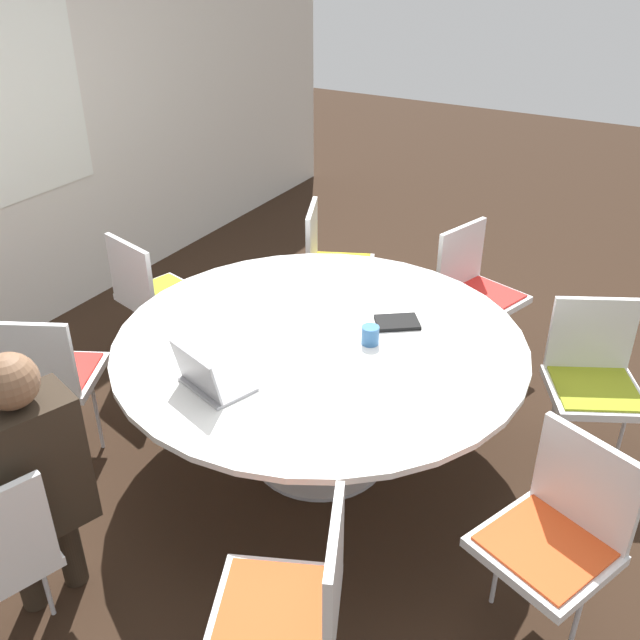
{
  "coord_description": "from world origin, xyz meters",
  "views": [
    {
      "loc": [
        -2.54,
        -1.45,
        2.48
      ],
      "look_at": [
        0.0,
        0.0,
        0.82
      ],
      "focal_mm": 40.0,
      "sensor_mm": 36.0,
      "label": 1
    }
  ],
  "objects_px": {
    "chair_2": "(558,528)",
    "chair_7": "(47,371)",
    "chair_6": "(152,290)",
    "laptop": "(209,379)",
    "coffee_cup": "(370,335)",
    "chair_4": "(475,285)",
    "person_0": "(32,471)",
    "chair_1": "(295,601)",
    "spiral_notebook": "(397,322)",
    "chair_3": "(594,373)",
    "chair_5": "(331,258)"
  },
  "relations": [
    {
      "from": "laptop",
      "to": "coffee_cup",
      "type": "bearing_deg",
      "value": -104.0
    },
    {
      "from": "chair_4",
      "to": "spiral_notebook",
      "type": "distance_m",
      "value": 1.02
    },
    {
      "from": "chair_6",
      "to": "coffee_cup",
      "type": "xyz_separation_m",
      "value": [
        -0.2,
        -1.55,
        0.24
      ]
    },
    {
      "from": "coffee_cup",
      "to": "chair_6",
      "type": "bearing_deg",
      "value": 82.69
    },
    {
      "from": "chair_6",
      "to": "laptop",
      "type": "distance_m",
      "value": 1.45
    },
    {
      "from": "spiral_notebook",
      "to": "person_0",
      "type": "bearing_deg",
      "value": 156.3
    },
    {
      "from": "chair_7",
      "to": "chair_4",
      "type": "bearing_deg",
      "value": 25.81
    },
    {
      "from": "chair_4",
      "to": "chair_5",
      "type": "height_order",
      "value": "same"
    },
    {
      "from": "chair_7",
      "to": "person_0",
      "type": "bearing_deg",
      "value": -69.38
    },
    {
      "from": "chair_4",
      "to": "person_0",
      "type": "height_order",
      "value": "person_0"
    },
    {
      "from": "chair_1",
      "to": "chair_5",
      "type": "distance_m",
      "value": 2.7
    },
    {
      "from": "person_0",
      "to": "chair_3",
      "type": "bearing_deg",
      "value": -20.86
    },
    {
      "from": "chair_2",
      "to": "chair_4",
      "type": "bearing_deg",
      "value": -39.67
    },
    {
      "from": "person_0",
      "to": "spiral_notebook",
      "type": "height_order",
      "value": "person_0"
    },
    {
      "from": "person_0",
      "to": "coffee_cup",
      "type": "bearing_deg",
      "value": -7.69
    },
    {
      "from": "chair_5",
      "to": "spiral_notebook",
      "type": "xyz_separation_m",
      "value": [
        -0.9,
        -0.87,
        0.21
      ]
    },
    {
      "from": "chair_3",
      "to": "laptop",
      "type": "xyz_separation_m",
      "value": [
        -1.27,
        1.37,
        0.25
      ]
    },
    {
      "from": "chair_6",
      "to": "coffee_cup",
      "type": "relative_size",
      "value": 9.66
    },
    {
      "from": "chair_3",
      "to": "chair_4",
      "type": "relative_size",
      "value": 1.0
    },
    {
      "from": "person_0",
      "to": "chair_1",
      "type": "bearing_deg",
      "value": -65.17
    },
    {
      "from": "chair_1",
      "to": "chair_5",
      "type": "xyz_separation_m",
      "value": [
        2.42,
        1.2,
        0.0
      ]
    },
    {
      "from": "chair_4",
      "to": "laptop",
      "type": "distance_m",
      "value": 2.0
    },
    {
      "from": "chair_2",
      "to": "coffee_cup",
      "type": "height_order",
      "value": "chair_2"
    },
    {
      "from": "chair_3",
      "to": "person_0",
      "type": "relative_size",
      "value": 0.71
    },
    {
      "from": "chair_2",
      "to": "laptop",
      "type": "bearing_deg",
      "value": 28.36
    },
    {
      "from": "person_0",
      "to": "coffee_cup",
      "type": "distance_m",
      "value": 1.57
    },
    {
      "from": "chair_1",
      "to": "chair_3",
      "type": "xyz_separation_m",
      "value": [
        1.88,
        -0.58,
        0.0
      ]
    },
    {
      "from": "chair_3",
      "to": "chair_7",
      "type": "xyz_separation_m",
      "value": [
        -1.33,
        2.35,
        0.0
      ]
    },
    {
      "from": "chair_3",
      "to": "coffee_cup",
      "type": "distance_m",
      "value": 1.14
    },
    {
      "from": "chair_2",
      "to": "chair_6",
      "type": "bearing_deg",
      "value": 6.87
    },
    {
      "from": "chair_1",
      "to": "chair_2",
      "type": "xyz_separation_m",
      "value": [
        0.75,
        -0.67,
        0.0
      ]
    },
    {
      "from": "chair_3",
      "to": "chair_1",
      "type": "bearing_deg",
      "value": 46.1
    },
    {
      "from": "chair_3",
      "to": "chair_6",
      "type": "bearing_deg",
      "value": -17.87
    },
    {
      "from": "chair_1",
      "to": "spiral_notebook",
      "type": "distance_m",
      "value": 1.57
    },
    {
      "from": "chair_7",
      "to": "person_0",
      "type": "distance_m",
      "value": 1.0
    },
    {
      "from": "chair_7",
      "to": "coffee_cup",
      "type": "xyz_separation_m",
      "value": [
        0.74,
        -1.41,
        0.24
      ]
    },
    {
      "from": "person_0",
      "to": "coffee_cup",
      "type": "relative_size",
      "value": 13.55
    },
    {
      "from": "spiral_notebook",
      "to": "chair_4",
      "type": "bearing_deg",
      "value": -4.58
    },
    {
      "from": "chair_7",
      "to": "spiral_notebook",
      "type": "bearing_deg",
      "value": 7.44
    },
    {
      "from": "coffee_cup",
      "to": "chair_3",
      "type": "bearing_deg",
      "value": -57.76
    },
    {
      "from": "chair_2",
      "to": "chair_7",
      "type": "xyz_separation_m",
      "value": [
        -0.2,
        2.45,
        0.0
      ]
    },
    {
      "from": "chair_4",
      "to": "chair_2",
      "type": "bearing_deg",
      "value": 45.42
    },
    {
      "from": "chair_4",
      "to": "laptop",
      "type": "xyz_separation_m",
      "value": [
        -1.91,
        0.54,
        0.25
      ]
    },
    {
      "from": "chair_6",
      "to": "laptop",
      "type": "bearing_deg",
      "value": -23.43
    },
    {
      "from": "chair_4",
      "to": "chair_5",
      "type": "relative_size",
      "value": 1.0
    },
    {
      "from": "chair_3",
      "to": "chair_2",
      "type": "bearing_deg",
      "value": 68.12
    },
    {
      "from": "chair_4",
      "to": "chair_5",
      "type": "distance_m",
      "value": 0.95
    },
    {
      "from": "chair_4",
      "to": "coffee_cup",
      "type": "xyz_separation_m",
      "value": [
        -1.23,
        0.12,
        0.24
      ]
    },
    {
      "from": "chair_6",
      "to": "laptop",
      "type": "xyz_separation_m",
      "value": [
        -0.88,
        -1.12,
        0.25
      ]
    },
    {
      "from": "chair_3",
      "to": "spiral_notebook",
      "type": "xyz_separation_m",
      "value": [
        -0.36,
        0.91,
        0.21
      ]
    }
  ]
}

